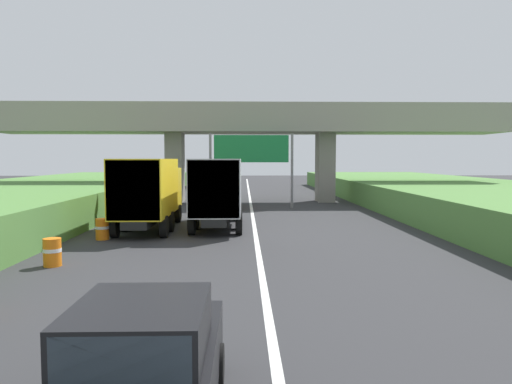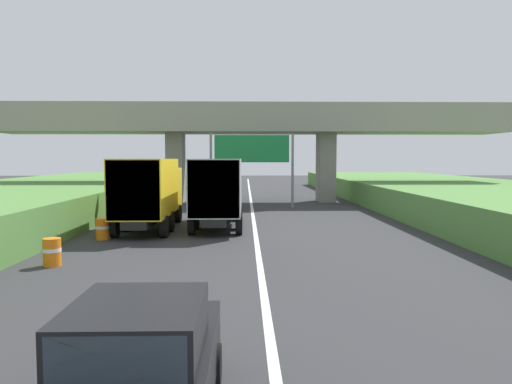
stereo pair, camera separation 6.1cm
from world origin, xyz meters
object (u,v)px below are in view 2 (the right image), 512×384
Objects in this scene: car_black at (140,369)px; construction_barrel_4 at (128,215)px; car_orange at (226,196)px; speed_limit_sign at (112,197)px; truck_green at (207,171)px; construction_barrel_2 at (52,252)px; construction_barrel_3 at (102,229)px; overhead_highway_sign at (252,153)px; truck_silver at (218,189)px; truck_yellow at (150,190)px.

construction_barrel_4 is (-4.93, 19.71, -0.40)m from car_black.
car_black is at bearing -75.97° from construction_barrel_4.
car_orange is (-0.03, 27.48, 0.00)m from car_black.
speed_limit_sign is 19.99m from car_black.
truck_green reaches higher than construction_barrel_4.
construction_barrel_2 is 10.15m from construction_barrel_4.
speed_limit_sign reaches higher than construction_barrel_3.
car_orange is 9.19m from construction_barrel_4.
construction_barrel_2 is (-4.86, -17.92, -0.40)m from car_orange.
speed_limit_sign is (-7.40, -8.50, -2.35)m from overhead_highway_sign.
truck_green reaches higher than construction_barrel_3.
speed_limit_sign is 2.48× the size of construction_barrel_3.
truck_silver reaches higher than construction_barrel_4.
overhead_highway_sign is 10.93m from construction_barrel_4.
car_black is at bearing -73.63° from speed_limit_sign.
speed_limit_sign is 0.31× the size of truck_green.
car_orange is (3.35, -26.34, -1.08)m from truck_green.
construction_barrel_4 is at bearing -122.18° from car_orange.
truck_yellow and truck_silver have the same top height.
car_black is 20.32m from construction_barrel_4.
speed_limit_sign is at bearing -131.06° from overhead_highway_sign.
construction_barrel_2 is (0.73, -9.61, -1.02)m from speed_limit_sign.
construction_barrel_3 and construction_barrel_4 have the same top height.
construction_barrel_2 is at bearing -105.19° from car_orange.
overhead_highway_sign is 14.97m from construction_barrel_3.
overhead_highway_sign is 11.63m from truck_yellow.
speed_limit_sign is at bearing -123.94° from car_orange.
car_orange is at bearing -82.75° from truck_green.
car_black is (3.38, -53.82, -1.08)m from truck_green.
car_orange is (5.60, 8.31, -0.62)m from speed_limit_sign.
car_orange is at bearing 56.06° from speed_limit_sign.
overhead_highway_sign is 1.43× the size of car_orange.
speed_limit_sign is 2.48× the size of construction_barrel_2.
truck_silver is 6.04m from construction_barrel_3.
truck_green is at bearing 87.41° from construction_barrel_4.
truck_green is 8.11× the size of construction_barrel_3.
truck_yellow reaches higher than car_black.
construction_barrel_2 and construction_barrel_3 have the same top height.
speed_limit_sign is 9.69m from construction_barrel_2.
car_black is 15.41m from construction_barrel_3.
construction_barrel_4 is (-6.69, -7.95, -3.36)m from overhead_highway_sign.
truck_green is 35.91m from truck_silver.
truck_yellow is at bearing -55.43° from construction_barrel_4.
construction_barrel_4 is (-1.61, 2.33, -1.47)m from truck_yellow.
truck_yellow is 8.11× the size of construction_barrel_4.
truck_green is at bearing 95.32° from truck_silver.
truck_green reaches higher than car_black.
speed_limit_sign is 0.54× the size of car_black.
overhead_highway_sign is 6.53× the size of construction_barrel_3.
truck_yellow is 3.44m from construction_barrel_3.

